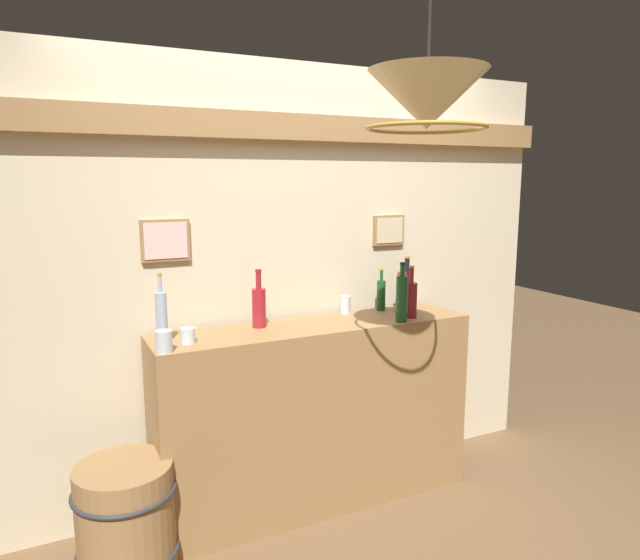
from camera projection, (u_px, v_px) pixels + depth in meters
name	position (u px, v px, depth m)	size (l,w,h in m)	color
panelled_rear_partition	(295.00, 273.00, 3.29)	(3.32, 0.15, 2.42)	beige
bar_shelf_unit	(316.00, 415.00, 3.17)	(1.76, 0.40, 1.03)	#9E7547
liquor_bottle_whiskey	(162.00, 317.00, 2.70)	(0.05, 0.05, 0.34)	#A8BAD3
liquor_bottle_gin	(402.00, 298.00, 3.12)	(0.06, 0.06, 0.33)	#1A4E22
liquor_bottle_amaro	(402.00, 291.00, 3.37)	(0.05, 0.05, 0.29)	maroon
liquor_bottle_mezcal	(406.00, 287.00, 3.46)	(0.07, 0.07, 0.32)	black
liquor_bottle_bourbon	(381.00, 294.00, 3.40)	(0.05, 0.05, 0.25)	#1B4C25
liquor_bottle_vermouth	(259.00, 306.00, 3.01)	(0.07, 0.07, 0.31)	#A41F27
liquor_bottle_sherry	(411.00, 299.00, 3.22)	(0.07, 0.07, 0.29)	maroon
glass_tumbler_rocks	(188.00, 336.00, 2.72)	(0.07, 0.07, 0.07)	silver
glass_tumbler_highball	(164.00, 341.00, 2.58)	(0.07, 0.07, 0.10)	silver
glass_tumbler_shot	(345.00, 305.00, 3.33)	(0.06, 0.06, 0.10)	silver
pendant_lamp	(427.00, 102.00, 2.20)	(0.47, 0.47, 0.49)	beige
wooden_barrel	(126.00, 520.00, 2.61)	(0.46, 0.46, 0.54)	#9E7547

